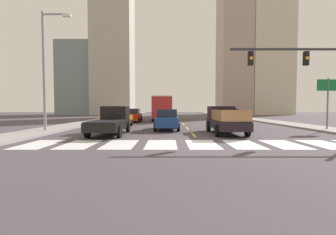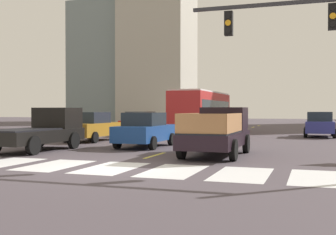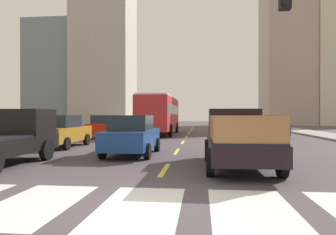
% 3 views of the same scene
% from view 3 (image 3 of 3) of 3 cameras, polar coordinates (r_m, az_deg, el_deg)
% --- Properties ---
extents(ground_plane, '(160.00, 160.00, 0.00)m').
position_cam_3_polar(ground_plane, '(6.13, -5.16, -15.94)').
color(ground_plane, '#494047').
extents(sidewalk_left, '(2.90, 110.00, 0.15)m').
position_cam_3_polar(sidewalk_left, '(26.89, -21.58, -3.11)').
color(sidewalk_left, gray).
rests_on(sidewalk_left, ground).
extents(crosswalk_stripe_3, '(1.54, 3.01, 0.01)m').
position_cam_3_polar(crosswalk_stripe_3, '(6.83, -23.08, -14.22)').
color(crosswalk_stripe_3, silver).
rests_on(crosswalk_stripe_3, ground).
extents(crosswalk_stripe_4, '(1.54, 3.01, 0.01)m').
position_cam_3_polar(crosswalk_stripe_4, '(6.13, -5.16, -15.90)').
color(crosswalk_stripe_4, silver).
rests_on(crosswalk_stripe_4, ground).
extents(crosswalk_stripe_5, '(1.54, 3.01, 0.01)m').
position_cam_3_polar(crosswalk_stripe_5, '(6.10, 15.20, -16.02)').
color(crosswalk_stripe_5, silver).
rests_on(crosswalk_stripe_5, ground).
extents(lane_dash_0, '(0.16, 2.40, 0.01)m').
position_cam_3_polar(lane_dash_0, '(9.99, -0.63, -9.51)').
color(lane_dash_0, '#DBCC45').
rests_on(lane_dash_0, ground).
extents(lane_dash_1, '(0.16, 2.40, 0.01)m').
position_cam_3_polar(lane_dash_1, '(14.92, 1.62, -6.20)').
color(lane_dash_1, '#DBCC45').
rests_on(lane_dash_1, ground).
extents(lane_dash_2, '(0.16, 2.40, 0.01)m').
position_cam_3_polar(lane_dash_2, '(19.88, 2.73, -4.53)').
color(lane_dash_2, '#DBCC45').
rests_on(lane_dash_2, ground).
extents(lane_dash_3, '(0.16, 2.40, 0.01)m').
position_cam_3_polar(lane_dash_3, '(24.86, 3.40, -3.53)').
color(lane_dash_3, '#DBCC45').
rests_on(lane_dash_3, ground).
extents(lane_dash_4, '(0.16, 2.40, 0.01)m').
position_cam_3_polar(lane_dash_4, '(29.84, 3.85, -2.86)').
color(lane_dash_4, '#DBCC45').
rests_on(lane_dash_4, ground).
extents(lane_dash_5, '(0.16, 2.40, 0.01)m').
position_cam_3_polar(lane_dash_5, '(34.83, 4.16, -2.39)').
color(lane_dash_5, '#DBCC45').
rests_on(lane_dash_5, ground).
extents(lane_dash_6, '(0.16, 2.40, 0.01)m').
position_cam_3_polar(lane_dash_6, '(39.83, 4.40, -2.03)').
color(lane_dash_6, '#DBCC45').
rests_on(lane_dash_6, ground).
extents(lane_dash_7, '(0.16, 2.40, 0.01)m').
position_cam_3_polar(lane_dash_7, '(44.82, 4.58, -1.75)').
color(lane_dash_7, '#DBCC45').
rests_on(lane_dash_7, ground).
extents(pickup_stakebed, '(2.18, 5.20, 1.96)m').
position_cam_3_polar(pickup_stakebed, '(10.95, 12.54, -3.72)').
color(pickup_stakebed, black).
rests_on(pickup_stakebed, ground).
extents(pickup_dark, '(2.18, 5.20, 1.96)m').
position_cam_3_polar(pickup_dark, '(12.41, -27.57, -3.34)').
color(pickup_dark, black).
rests_on(pickup_dark, ground).
extents(city_bus, '(2.72, 10.80, 3.32)m').
position_cam_3_polar(city_bus, '(27.60, -1.50, 0.92)').
color(city_bus, '#B12627').
rests_on(city_bus, ground).
extents(sedan_near_right, '(2.02, 4.40, 1.72)m').
position_cam_3_polar(sedan_near_right, '(25.27, 18.27, -1.54)').
color(sedan_near_right, navy).
rests_on(sedan_near_right, ground).
extents(sedan_near_left, '(2.02, 4.40, 1.72)m').
position_cam_3_polar(sedan_near_left, '(17.75, -18.95, -2.38)').
color(sedan_near_left, '#9D6C1F').
rests_on(sedan_near_left, ground).
extents(sedan_mid, '(2.02, 4.40, 1.72)m').
position_cam_3_polar(sedan_mid, '(24.55, -11.35, -1.59)').
color(sedan_mid, red).
rests_on(sedan_mid, ground).
extents(sedan_far, '(2.02, 4.40, 1.72)m').
position_cam_3_polar(sedan_far, '(13.66, -6.58, -3.20)').
color(sedan_far, navy).
rests_on(sedan_far, ground).
extents(block_mid_left, '(7.73, 9.57, 35.27)m').
position_cam_3_polar(block_mid_left, '(60.50, 20.76, 15.67)').
color(block_mid_left, tan).
rests_on(block_mid_left, ground).
extents(block_mid_right, '(9.38, 10.01, 18.22)m').
position_cam_3_polar(block_mid_right, '(60.98, -19.11, 7.38)').
color(block_mid_right, gray).
rests_on(block_mid_right, ground).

